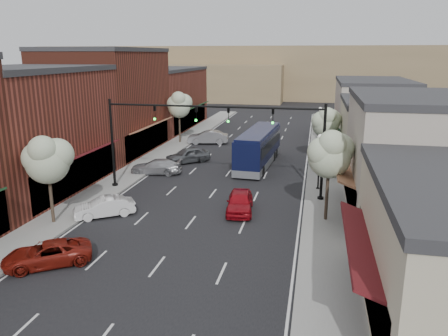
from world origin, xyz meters
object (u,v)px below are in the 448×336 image
Objects in this scene: tree_left_far at (179,104)px; parked_car_a at (47,254)px; lamp_post_far at (320,120)px; signal_mast_left at (140,131)px; tree_right_far at (326,122)px; red_hatchback at (240,202)px; lamp_post_near at (320,153)px; parked_car_b at (104,207)px; tree_left_near at (47,158)px; parked_car_d at (188,155)px; coach_bus at (259,147)px; parked_car_e at (208,137)px; tree_right_near at (330,153)px; parked_car_c at (156,167)px; signal_mast_right at (290,137)px.

parked_car_a is (2.82, -30.90, -4.01)m from tree_left_far.
tree_left_far reaches higher than lamp_post_far.
tree_right_far is (13.97, 11.95, -0.63)m from signal_mast_left.
lamp_post_near is at bearing 42.44° from red_hatchback.
parked_car_b is (-13.59, -8.63, -2.37)m from lamp_post_near.
tree_left_far is (-0.00, 26.00, 0.38)m from tree_left_near.
tree_left_near reaches higher than parked_car_d.
lamp_post_near is at bearing -47.54° from coach_bus.
coach_bus is at bearing 127.00° from parked_car_a.
lamp_post_near reaches higher than parked_car_b.
lamp_post_near is 20.45m from parked_car_e.
tree_right_near reaches higher than lamp_post_far.
parked_car_a is at bearing -31.64° from parked_car_b.
tree_right_far is 1.23× the size of parked_car_d.
red_hatchback is 0.89× the size of parked_car_e.
lamp_post_far reaches higher than parked_car_c.
lamp_post_near is 0.99× the size of parked_car_c.
signal_mast_right is at bearing 42.75° from red_hatchback.
signal_mast_left is 24.14m from lamp_post_far.
signal_mast_right is 1.87× the size of parked_car_d.
parked_car_c is (2.05, 12.53, -3.57)m from tree_left_near.
parked_car_a is (-7.65, -22.38, -1.18)m from coach_bus.
parked_car_a is (-13.23, -32.96, -2.41)m from lamp_post_far.
tree_left_far is at bearing 151.18° from parked_car_b.
coach_bus is (10.47, 17.48, -2.45)m from tree_left_near.
parked_car_b is (-0.17, -6.13, -3.98)m from signal_mast_left.
parked_car_b is at bearing 148.89° from parked_car_a.
tree_left_near is 1.20× the size of parked_car_e.
red_hatchback is (-2.93, -3.45, -3.91)m from signal_mast_right.
tree_left_near is 1.35× the size of red_hatchback.
coach_bus is (-5.58, 6.92, -1.23)m from lamp_post_near.
tree_right_near is at bearing 63.67° from parked_car_b.
tree_left_near reaches higher than coach_bus.
coach_bus is at bearing -39.14° from tree_left_far.
tree_right_near is 1.39× the size of parked_car_a.
parked_car_d is at bearing -67.96° from tree_left_far.
tree_left_near is at bearing -15.18° from parked_car_c.
red_hatchback reaches higher than parked_car_b.
parked_car_d is at bearing 140.91° from parked_car_b.
signal_mast_left is 1.85× the size of lamp_post_far.
parked_car_e is (-13.32, 6.37, -3.21)m from tree_right_far.
lamp_post_far is 1.01× the size of parked_car_d.
parked_car_e reaches higher than parked_car_b.
tree_right_near is 1.26× the size of parked_car_e.
red_hatchback is at bearing 173.95° from tree_right_near.
parked_car_c is (-14.55, -7.47, -3.34)m from tree_right_far.
tree_left_far is at bearing 136.11° from lamp_post_near.
tree_right_far is at bearing -19.87° from tree_left_far.
coach_bus is at bearing 59.08° from tree_left_near.
signal_mast_right is 5.98m from red_hatchback.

